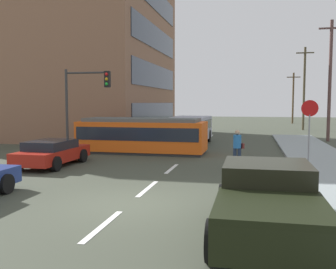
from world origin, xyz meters
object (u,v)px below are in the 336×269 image
(parked_sedan_furthest, at_px, (144,129))
(parked_sedan_far, at_px, (118,135))
(pickup_truck_parked, at_px, (267,201))
(streetcar_tram, at_px, (142,135))
(city_bus, at_px, (189,129))
(traffic_light_mast, at_px, (84,96))
(pedestrian_crossing, at_px, (237,146))
(stop_sign, at_px, (310,118))
(utility_pole_distant, at_px, (293,97))
(parked_sedan_mid, at_px, (52,152))
(utility_pole_far, at_px, (304,87))
(utility_pole_mid, at_px, (330,79))

(parked_sedan_furthest, bearing_deg, parked_sedan_far, -90.69)
(pickup_truck_parked, bearing_deg, streetcar_tram, 116.90)
(city_bus, height_order, parked_sedan_far, city_bus)
(traffic_light_mast, bearing_deg, streetcar_tram, 43.91)
(pedestrian_crossing, distance_m, parked_sedan_far, 11.40)
(pickup_truck_parked, xyz_separation_m, stop_sign, (2.28, 10.43, 1.40))
(city_bus, height_order, utility_pole_distant, utility_pole_distant)
(streetcar_tram, distance_m, parked_sedan_mid, 5.96)
(stop_sign, bearing_deg, pickup_truck_parked, -102.35)
(parked_sedan_furthest, distance_m, utility_pole_far, 18.60)
(parked_sedan_mid, distance_m, utility_pole_distant, 42.44)
(parked_sedan_far, height_order, utility_pole_far, utility_pole_far)
(streetcar_tram, bearing_deg, parked_sedan_furthest, 105.13)
(parked_sedan_furthest, height_order, utility_pole_mid, utility_pole_mid)
(traffic_light_mast, bearing_deg, city_bus, 59.84)
(utility_pole_mid, bearing_deg, city_bus, -156.67)
(pickup_truck_parked, distance_m, stop_sign, 10.76)
(parked_sedan_far, height_order, stop_sign, stop_sign)
(parked_sedan_furthest, bearing_deg, pickup_truck_parked, -68.14)
(parked_sedan_mid, xyz_separation_m, utility_pole_mid, (14.57, 14.67, 4.04))
(parked_sedan_mid, xyz_separation_m, parked_sedan_far, (-0.14, 9.24, 0.00))
(utility_pole_far, bearing_deg, stop_sign, -96.58)
(utility_pole_mid, bearing_deg, utility_pole_distant, 90.09)
(streetcar_tram, height_order, pickup_truck_parked, streetcar_tram)
(parked_sedan_far, bearing_deg, utility_pole_distant, 64.33)
(utility_pole_mid, bearing_deg, streetcar_tram, -141.50)
(pedestrian_crossing, distance_m, utility_pole_far, 26.21)
(streetcar_tram, distance_m, parked_sedan_far, 4.92)
(streetcar_tram, relative_size, parked_sedan_mid, 1.72)
(streetcar_tram, relative_size, pickup_truck_parked, 1.46)
(pickup_truck_parked, bearing_deg, traffic_light_mast, 130.59)
(stop_sign, bearing_deg, parked_sedan_far, 151.43)
(streetcar_tram, bearing_deg, parked_sedan_mid, -117.54)
(parked_sedan_mid, bearing_deg, city_bus, 65.93)
(city_bus, bearing_deg, parked_sedan_furthest, 131.59)
(city_bus, height_order, utility_pole_mid, utility_pole_mid)
(parked_sedan_mid, bearing_deg, pickup_truck_parked, -39.21)
(pedestrian_crossing, distance_m, utility_pole_mid, 14.98)
(pedestrian_crossing, bearing_deg, parked_sedan_far, 137.81)
(parked_sedan_far, bearing_deg, utility_pole_far, 50.62)
(traffic_light_mast, height_order, utility_pole_far, utility_pole_far)
(streetcar_tram, xyz_separation_m, city_bus, (1.89, 5.12, 0.05))
(stop_sign, distance_m, utility_pole_mid, 12.43)
(parked_sedan_furthest, xyz_separation_m, utility_pole_far, (14.37, 11.15, 3.91))
(utility_pole_far, bearing_deg, pedestrian_crossing, -103.37)
(utility_pole_mid, xyz_separation_m, utility_pole_far, (-0.26, 12.17, -0.13))
(parked_sedan_furthest, bearing_deg, pedestrian_crossing, -59.33)
(pedestrian_crossing, relative_size, utility_pole_distant, 0.24)
(streetcar_tram, height_order, parked_sedan_mid, streetcar_tram)
(pickup_truck_parked, xyz_separation_m, parked_sedan_mid, (-9.26, 7.55, -0.18))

